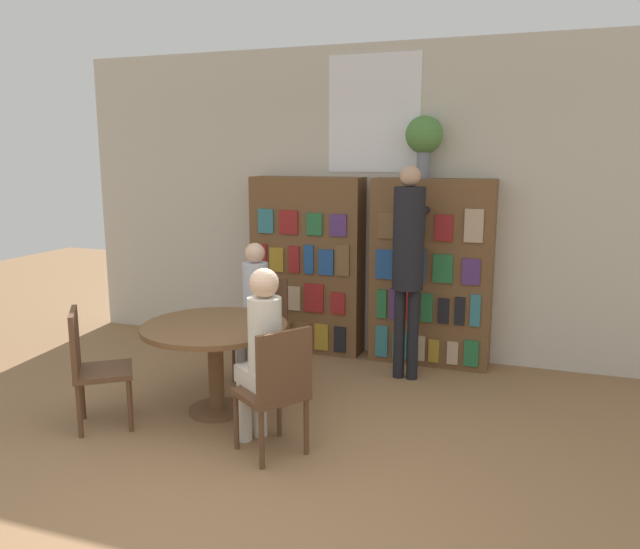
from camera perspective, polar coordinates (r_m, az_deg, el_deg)
ground_plane at (r=3.70m, az=-9.47°, el=-21.38°), size 16.00×16.00×0.00m
wall_back at (r=6.18m, az=4.90°, el=6.59°), size 6.40×0.07×3.00m
bookshelf_left at (r=6.26m, az=-1.16°, el=0.84°), size 1.12×0.34×1.75m
bookshelf_right at (r=5.94m, az=10.11°, el=0.13°), size 1.12×0.34×1.75m
flower_vase at (r=5.86m, az=9.51°, el=12.26°), size 0.34×0.34×0.56m
reading_table at (r=4.84m, az=-9.57°, el=-5.98°), size 1.11×1.11×0.70m
chair_near_camera at (r=4.84m, az=-20.17°, el=-7.57°), size 0.56×0.56×0.88m
chair_left_side at (r=5.63m, az=-5.26°, el=-4.34°), size 0.41×0.41×0.88m
chair_far_side at (r=4.12m, az=-4.00°, el=-10.13°), size 0.56×0.56×0.88m
seated_reader_left at (r=5.42m, az=-6.10°, el=-2.93°), size 0.23×0.35×1.22m
seated_reader_right at (r=4.20m, az=-5.37°, el=-6.71°), size 0.39×0.37×1.25m
librarian_standing at (r=5.43m, az=8.10°, el=2.03°), size 0.27×0.54×1.88m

